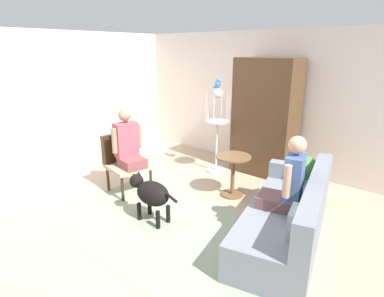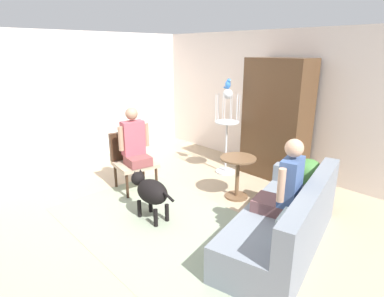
% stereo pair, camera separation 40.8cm
% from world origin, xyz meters
% --- Properties ---
extents(ground_plane, '(7.47, 7.47, 0.00)m').
position_xyz_m(ground_plane, '(0.00, 0.00, 0.00)').
color(ground_plane, tan).
extents(back_wall, '(6.82, 0.12, 2.52)m').
position_xyz_m(back_wall, '(0.00, 2.67, 1.26)').
color(back_wall, silver).
rests_on(back_wall, ground).
extents(left_wall, '(0.12, 5.81, 2.52)m').
position_xyz_m(left_wall, '(-3.17, 0.30, 1.26)').
color(left_wall, silver).
rests_on(left_wall, ground).
extents(area_rug, '(3.03, 1.93, 0.01)m').
position_xyz_m(area_rug, '(0.07, -0.26, 0.00)').
color(area_rug, gray).
rests_on(area_rug, ground).
extents(couch, '(1.28, 2.20, 0.83)m').
position_xyz_m(couch, '(1.36, 0.49, 0.29)').
color(couch, slate).
rests_on(couch, ground).
extents(armchair, '(0.68, 0.69, 0.91)m').
position_xyz_m(armchair, '(-1.27, 0.14, 0.53)').
color(armchair, '#382316').
rests_on(armchair, ground).
extents(person_on_couch, '(0.54, 0.49, 0.88)m').
position_xyz_m(person_on_couch, '(1.33, 0.45, 0.76)').
color(person_on_couch, brown).
extents(person_on_armchair, '(0.47, 0.50, 0.89)m').
position_xyz_m(person_on_armchair, '(-1.12, 0.12, 0.81)').
color(person_on_armchair, brown).
extents(round_end_table, '(0.54, 0.54, 0.65)m').
position_xyz_m(round_end_table, '(0.18, 1.07, 0.41)').
color(round_end_table, brown).
rests_on(round_end_table, ground).
extents(dog, '(0.82, 0.34, 0.62)m').
position_xyz_m(dog, '(-0.20, -0.26, 0.40)').
color(dog, black).
rests_on(dog, ground).
extents(bird_cage_stand, '(0.44, 0.44, 1.53)m').
position_xyz_m(bird_cage_stand, '(-0.62, 1.74, 0.86)').
color(bird_cage_stand, silver).
rests_on(bird_cage_stand, ground).
extents(parrot, '(0.17, 0.10, 0.18)m').
position_xyz_m(parrot, '(-0.63, 1.74, 1.62)').
color(parrot, blue).
rests_on(parrot, bird_cage_stand).
extents(potted_plant, '(0.40, 0.40, 0.78)m').
position_xyz_m(potted_plant, '(1.12, 1.40, 0.48)').
color(potted_plant, '#4C5156').
rests_on(potted_plant, ground).
extents(armoire_cabinet, '(1.08, 0.56, 2.05)m').
position_xyz_m(armoire_cabinet, '(0.05, 2.26, 1.03)').
color(armoire_cabinet, '#4C331E').
rests_on(armoire_cabinet, ground).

